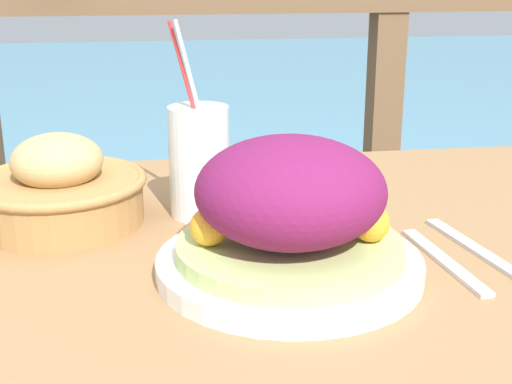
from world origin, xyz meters
name	(u,v)px	position (x,y,z in m)	size (l,w,h in m)	color
patio_table	(236,336)	(0.00, 0.00, 0.65)	(1.19, 0.86, 0.75)	#997047
railing_fence	(190,107)	(0.00, 0.87, 0.75)	(2.80, 0.08, 1.04)	brown
sea_backdrop	(167,114)	(0.00, 3.37, 0.20)	(12.00, 4.00, 0.41)	#568EA8
salad_plate	(290,217)	(0.05, -0.04, 0.81)	(0.28, 0.28, 0.15)	white
drink_glass	(199,161)	(-0.03, 0.16, 0.82)	(0.08, 0.08, 0.25)	silver
bread_basket	(59,189)	(-0.20, 0.15, 0.79)	(0.22, 0.22, 0.12)	#AD7F47
fork	(444,261)	(0.23, -0.04, 0.75)	(0.03, 0.18, 0.00)	silver
knife	(472,247)	(0.27, -0.01, 0.75)	(0.04, 0.18, 0.00)	silver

